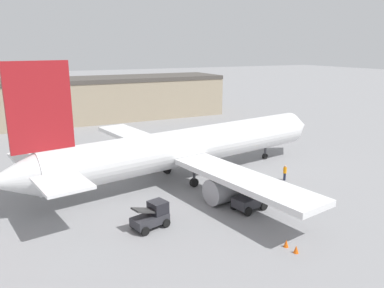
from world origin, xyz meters
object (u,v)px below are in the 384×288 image
Objects in this scene: baggage_tug at (251,197)px; safety_cone_far at (296,249)px; ground_crew_worker at (285,172)px; belt_loader_truck at (152,216)px; airplane at (184,148)px; safety_cone_near at (286,243)px.

safety_cone_far is (-1.40, -7.26, -0.81)m from baggage_tug.
ground_crew_worker reaches higher than safety_cone_far.
belt_loader_truck reaches higher than safety_cone_far.
belt_loader_truck is 5.66× the size of safety_cone_far.
ground_crew_worker is 0.54× the size of baggage_tug.
airplane is at bearing 91.71° from safety_cone_far.
baggage_tug is (1.90, -9.50, -2.31)m from airplane.
airplane reaches higher than safety_cone_near.
airplane reaches higher than belt_loader_truck.
ground_crew_worker is 2.97× the size of safety_cone_near.
safety_cone_near is 0.93m from safety_cone_far.
airplane is 17.06m from safety_cone_far.
belt_loader_truck is (-16.18, -3.79, 0.06)m from ground_crew_worker.
belt_loader_truck is at bearing -137.78° from airplane.
airplane is 16.15m from safety_cone_near.
belt_loader_truck is at bearing 164.38° from baggage_tug.
safety_cone_far is (-8.78, -11.71, -0.60)m from ground_crew_worker.
ground_crew_worker is (9.29, -5.05, -2.52)m from airplane.
airplane is 11.48m from belt_loader_truck.
airplane is 12.74× the size of baggage_tug.
belt_loader_truck is at bearing 47.78° from ground_crew_worker.
safety_cone_near is (0.42, -15.84, -3.12)m from airplane.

